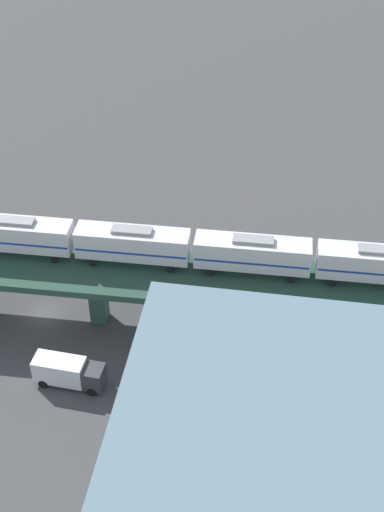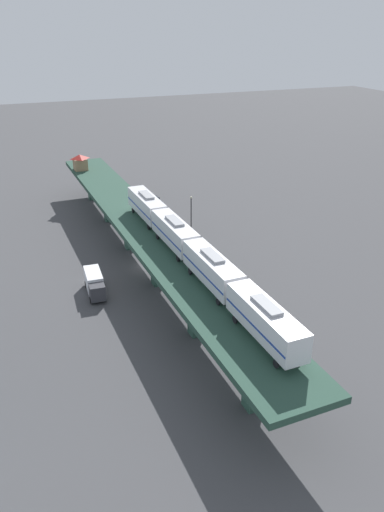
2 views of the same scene
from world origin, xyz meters
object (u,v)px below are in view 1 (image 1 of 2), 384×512
Objects in this scene: street_car_silver at (197,269)px; delivery_truck at (68,372)px; subway_train at (192,248)px; street_car_white at (291,270)px.

delivery_truck is at bearing -28.59° from street_car_silver.
delivery_truck is (18.99, -10.35, 0.82)m from street_car_silver.
subway_train is at bearing 4.24° from street_car_silver.
street_car_silver is 0.99× the size of street_car_white.
street_car_white is at bearing 133.66° from delivery_truck.
street_car_silver is at bearing -175.76° from subway_train.
delivery_truck reaches higher than street_car_silver.
subway_train is 11.88m from street_car_silver.
subway_train is 10.61× the size of street_car_white.
street_car_silver is 0.63× the size of delivery_truck.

